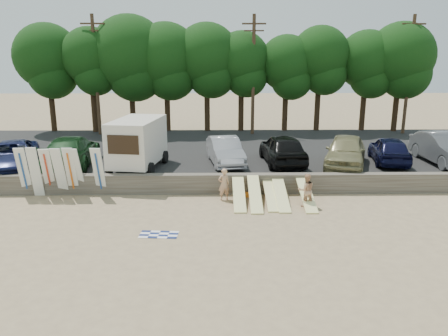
% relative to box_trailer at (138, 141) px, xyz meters
% --- Properties ---
extents(ground, '(120.00, 120.00, 0.00)m').
position_rel_box_trailer_xyz_m(ground, '(5.13, -5.35, -2.23)').
color(ground, tan).
rests_on(ground, ground).
extents(seawall, '(44.00, 0.50, 1.00)m').
position_rel_box_trailer_xyz_m(seawall, '(5.13, -2.35, -1.73)').
color(seawall, '#6B6356').
rests_on(seawall, ground).
extents(parking_lot, '(44.00, 14.50, 0.70)m').
position_rel_box_trailer_xyz_m(parking_lot, '(5.13, 5.15, -1.88)').
color(parking_lot, '#282828').
rests_on(parking_lot, ground).
extents(treeline, '(33.10, 6.18, 9.17)m').
position_rel_box_trailer_xyz_m(treeline, '(4.14, 12.16, 4.35)').
color(treeline, '#382616').
rests_on(treeline, parking_lot).
extents(utility_poles, '(25.80, 0.26, 9.00)m').
position_rel_box_trailer_xyz_m(utility_poles, '(7.13, 10.65, 3.20)').
color(utility_poles, '#473321').
rests_on(utility_poles, parking_lot).
extents(box_trailer, '(2.97, 4.57, 2.73)m').
position_rel_box_trailer_xyz_m(box_trailer, '(0.00, 0.00, 0.00)').
color(box_trailer, beige).
rests_on(box_trailer, parking_lot).
extents(car_0, '(3.99, 5.78, 1.47)m').
position_rel_box_trailer_xyz_m(car_0, '(-6.90, 0.17, -0.80)').
color(car_0, '#11173E').
rests_on(car_0, parking_lot).
extents(car_1, '(2.85, 6.03, 1.70)m').
position_rel_box_trailer_xyz_m(car_1, '(-3.88, 0.68, -0.68)').
color(car_1, '#133517').
rests_on(car_1, parking_lot).
extents(car_2, '(2.32, 4.80, 1.52)m').
position_rel_box_trailer_xyz_m(car_2, '(4.80, 0.96, -0.77)').
color(car_2, '#9C9BA0').
rests_on(car_2, parking_lot).
extents(car_3, '(2.42, 5.28, 1.75)m').
position_rel_box_trailer_xyz_m(car_3, '(8.09, 0.92, -0.66)').
color(car_3, black).
rests_on(car_3, parking_lot).
extents(car_4, '(3.65, 5.54, 1.75)m').
position_rel_box_trailer_xyz_m(car_4, '(11.53, 0.24, -0.66)').
color(car_4, '#888256').
rests_on(car_4, parking_lot).
extents(car_5, '(2.59, 4.80, 1.55)m').
position_rel_box_trailer_xyz_m(car_5, '(14.29, 1.04, -0.76)').
color(car_5, black).
rests_on(car_5, parking_lot).
extents(car_6, '(1.96, 5.40, 1.77)m').
position_rel_box_trailer_xyz_m(car_6, '(17.39, 0.79, -0.65)').
color(car_6, '#505155').
rests_on(car_6, parking_lot).
extents(surfboard_upright_0, '(0.55, 0.74, 2.53)m').
position_rel_box_trailer_xyz_m(surfboard_upright_0, '(-5.11, -2.77, -0.97)').
color(surfboard_upright_0, white).
rests_on(surfboard_upright_0, ground).
extents(surfboard_upright_1, '(0.50, 0.59, 2.56)m').
position_rel_box_trailer_xyz_m(surfboard_upright_1, '(-4.51, -2.85, -0.95)').
color(surfboard_upright_1, white).
rests_on(surfboard_upright_1, ground).
extents(surfboard_upright_2, '(0.59, 0.91, 2.49)m').
position_rel_box_trailer_xyz_m(surfboard_upright_2, '(-3.94, -2.75, -0.99)').
color(surfboard_upright_2, white).
rests_on(surfboard_upright_2, ground).
extents(surfboard_upright_3, '(0.54, 0.78, 2.52)m').
position_rel_box_trailer_xyz_m(surfboard_upright_3, '(-3.33, -2.82, -0.97)').
color(surfboard_upright_3, white).
rests_on(surfboard_upright_3, ground).
extents(surfboard_upright_4, '(0.50, 0.72, 2.53)m').
position_rel_box_trailer_xyz_m(surfboard_upright_4, '(-2.81, -2.77, -0.97)').
color(surfboard_upright_4, white).
rests_on(surfboard_upright_4, ground).
extents(surfboard_upright_5, '(0.60, 0.91, 2.49)m').
position_rel_box_trailer_xyz_m(surfboard_upright_5, '(-2.53, -2.72, -0.99)').
color(surfboard_upright_5, white).
rests_on(surfboard_upright_5, ground).
extents(surfboard_upright_6, '(0.54, 0.78, 2.52)m').
position_rel_box_trailer_xyz_m(surfboard_upright_6, '(-1.45, -2.79, -0.97)').
color(surfboard_upright_6, white).
rests_on(surfboard_upright_6, ground).
extents(surfboard_low_0, '(0.56, 2.88, 0.98)m').
position_rel_box_trailer_xyz_m(surfboard_low_0, '(5.37, -3.88, -1.74)').
color(surfboard_low_0, '#F9F39D').
rests_on(surfboard_low_0, ground).
extents(surfboard_low_1, '(0.56, 2.87, 1.01)m').
position_rel_box_trailer_xyz_m(surfboard_low_1, '(6.11, -4.02, -1.73)').
color(surfboard_low_1, '#F9F39D').
rests_on(surfboard_low_1, ground).
extents(surfboard_low_2, '(0.56, 2.93, 0.81)m').
position_rel_box_trailer_xyz_m(surfboard_low_2, '(6.89, -3.77, -1.83)').
color(surfboard_low_2, '#F9F39D').
rests_on(surfboard_low_2, ground).
extents(surfboard_low_3, '(0.56, 2.91, 0.86)m').
position_rel_box_trailer_xyz_m(surfboard_low_3, '(7.36, -3.90, -1.80)').
color(surfboard_low_3, '#F9F39D').
rests_on(surfboard_low_3, ground).
extents(surfboard_low_4, '(0.56, 2.91, 0.89)m').
position_rel_box_trailer_xyz_m(surfboard_low_4, '(8.54, -3.97, -1.79)').
color(surfboard_low_4, '#F9F39D').
rests_on(surfboard_low_4, ground).
extents(beachgoer_a, '(0.66, 0.54, 1.57)m').
position_rel_box_trailer_xyz_m(beachgoer_a, '(4.66, -3.42, -1.45)').
color(beachgoer_a, tan).
rests_on(beachgoer_a, ground).
extents(beachgoer_b, '(0.81, 0.66, 1.57)m').
position_rel_box_trailer_xyz_m(beachgoer_b, '(8.43, -4.40, -1.45)').
color(beachgoer_b, tan).
rests_on(beachgoer_b, ground).
extents(cooler, '(0.47, 0.43, 0.32)m').
position_rel_box_trailer_xyz_m(cooler, '(7.38, -2.95, -2.07)').
color(cooler, '#268E41').
rests_on(cooler, ground).
extents(gear_bag, '(0.36, 0.33, 0.22)m').
position_rel_box_trailer_xyz_m(gear_bag, '(5.83, -2.95, -2.12)').
color(gear_bag, orange).
rests_on(gear_bag, ground).
extents(beach_towel, '(1.60, 1.60, 0.00)m').
position_rel_box_trailer_xyz_m(beach_towel, '(2.06, -7.56, -2.23)').
color(beach_towel, white).
rests_on(beach_towel, ground).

